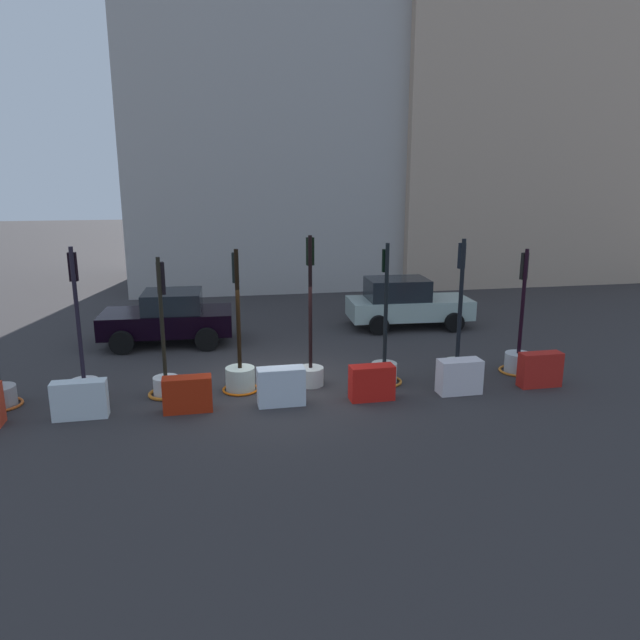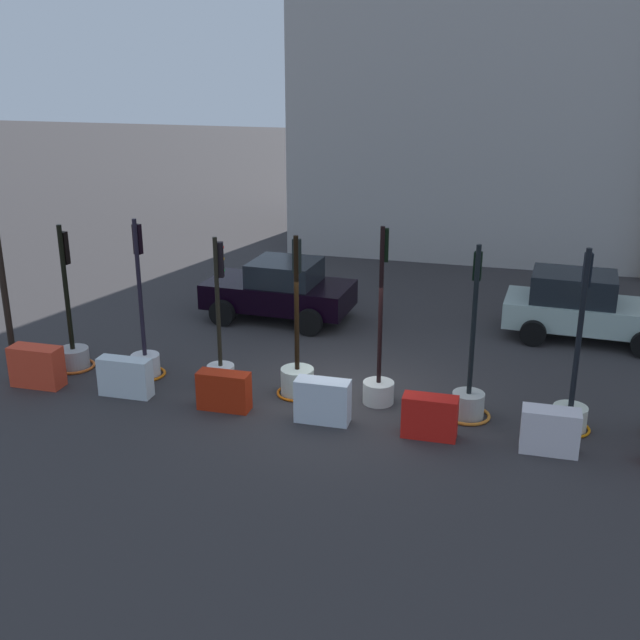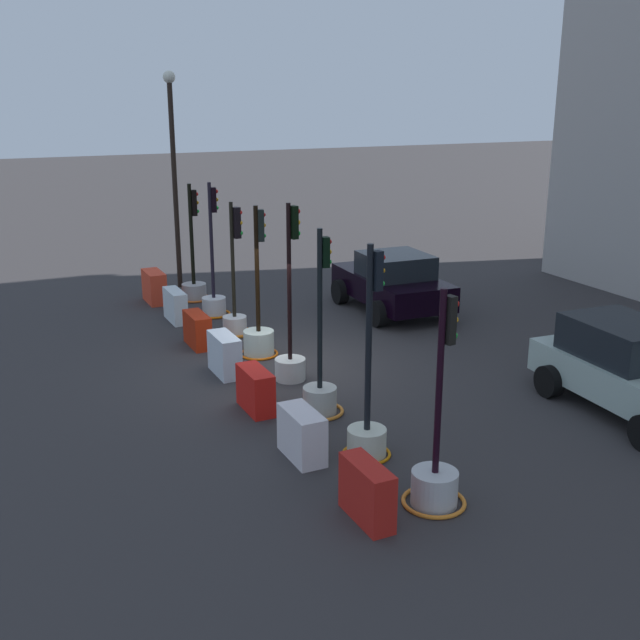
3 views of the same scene
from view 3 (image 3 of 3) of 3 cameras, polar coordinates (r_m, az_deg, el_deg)
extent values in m
plane|color=#312E2F|center=(17.01, -3.18, -3.47)|extent=(120.00, 120.00, 0.00)
cylinder|color=#ADA6A4|center=(22.65, -9.33, 2.10)|extent=(0.70, 0.70, 0.47)
cylinder|color=black|center=(22.29, -9.53, 6.27)|extent=(0.11, 0.11, 2.89)
cube|color=black|center=(22.20, -9.34, 8.58)|extent=(0.18, 0.16, 0.73)
sphere|color=red|center=(22.19, -9.16, 9.22)|extent=(0.11, 0.11, 0.11)
sphere|color=orange|center=(22.23, -9.13, 8.60)|extent=(0.11, 0.11, 0.11)
sphere|color=green|center=(22.26, -9.10, 7.98)|extent=(0.11, 0.11, 0.11)
torus|color=orange|center=(22.70, -9.31, 1.61)|extent=(0.93, 0.93, 0.06)
cylinder|color=silver|center=(20.97, -7.88, 1.02)|extent=(0.64, 0.64, 0.49)
cylinder|color=black|center=(20.56, -8.07, 5.82)|extent=(0.10, 0.10, 3.08)
cube|color=black|center=(20.43, -7.91, 8.83)|extent=(0.18, 0.15, 0.65)
sphere|color=red|center=(20.44, -7.73, 9.45)|extent=(0.11, 0.11, 0.11)
sphere|color=orange|center=(20.47, -7.71, 8.85)|extent=(0.11, 0.11, 0.11)
sphere|color=green|center=(20.50, -7.68, 8.26)|extent=(0.11, 0.11, 0.11)
torus|color=orange|center=(21.03, -7.85, 0.46)|extent=(0.88, 0.88, 0.06)
cylinder|color=silver|center=(19.28, -6.35, -0.38)|extent=(0.60, 0.60, 0.45)
cylinder|color=black|center=(18.87, -6.51, 4.42)|extent=(0.09, 0.09, 2.85)
cube|color=black|center=(18.70, -6.22, 7.19)|extent=(0.20, 0.19, 0.75)
sphere|color=red|center=(18.67, -5.95, 7.96)|extent=(0.11, 0.11, 0.11)
sphere|color=orange|center=(18.71, -5.93, 7.20)|extent=(0.11, 0.11, 0.11)
sphere|color=green|center=(18.76, -5.91, 6.45)|extent=(0.11, 0.11, 0.11)
torus|color=orange|center=(19.34, -6.33, -0.91)|extent=(0.86, 0.86, 0.08)
cylinder|color=silver|center=(17.68, -4.57, -1.71)|extent=(0.71, 0.71, 0.58)
cylinder|color=black|center=(17.21, -4.70, 3.75)|extent=(0.10, 0.10, 2.87)
cube|color=black|center=(17.08, -4.43, 7.01)|extent=(0.17, 0.16, 0.71)
sphere|color=red|center=(17.09, -4.21, 7.81)|extent=(0.09, 0.09, 0.09)
sphere|color=orange|center=(17.12, -4.19, 7.04)|extent=(0.09, 0.09, 0.09)
sphere|color=green|center=(17.16, -4.18, 6.26)|extent=(0.09, 0.09, 0.09)
torus|color=orange|center=(17.76, -4.55, -2.51)|extent=(0.89, 0.89, 0.06)
cylinder|color=silver|center=(16.19, -2.23, -3.66)|extent=(0.65, 0.65, 0.46)
cylinder|color=black|center=(15.64, -2.30, 2.75)|extent=(0.09, 0.09, 3.27)
cube|color=black|center=(15.41, -1.96, 7.26)|extent=(0.19, 0.15, 0.66)
sphere|color=red|center=(15.39, -1.68, 8.08)|extent=(0.11, 0.11, 0.11)
sphere|color=orange|center=(15.42, -1.67, 7.27)|extent=(0.11, 0.11, 0.11)
sphere|color=green|center=(15.46, -1.66, 6.46)|extent=(0.11, 0.11, 0.11)
cylinder|color=#BAB9AF|center=(14.53, -0.02, -5.97)|extent=(0.64, 0.64, 0.51)
cylinder|color=black|center=(13.95, -0.02, 0.72)|extent=(0.10, 0.10, 3.01)
cube|color=black|center=(13.75, 0.40, 5.06)|extent=(0.16, 0.14, 0.55)
sphere|color=red|center=(13.75, 0.69, 5.84)|extent=(0.10, 0.10, 0.10)
sphere|color=orange|center=(13.79, 0.68, 5.09)|extent=(0.10, 0.10, 0.10)
sphere|color=green|center=(13.83, 0.68, 4.34)|extent=(0.10, 0.10, 0.10)
torus|color=orange|center=(14.62, -0.02, -6.77)|extent=(0.92, 0.92, 0.07)
cylinder|color=silver|center=(12.95, 3.49, -9.05)|extent=(0.66, 0.66, 0.48)
cylinder|color=black|center=(12.28, 3.63, -1.48)|extent=(0.11, 0.11, 3.11)
cube|color=black|center=(12.02, 4.28, 3.66)|extent=(0.16, 0.16, 0.63)
sphere|color=red|center=(12.00, 4.68, 4.66)|extent=(0.09, 0.09, 0.09)
sphere|color=orange|center=(12.05, 4.66, 3.68)|extent=(0.09, 0.09, 0.09)
sphere|color=green|center=(12.10, 4.64, 2.71)|extent=(0.09, 0.09, 0.09)
torus|color=orange|center=(13.04, 3.47, -9.88)|extent=(0.82, 0.82, 0.05)
cylinder|color=silver|center=(11.65, 8.49, -12.22)|extent=(0.69, 0.69, 0.52)
cylinder|color=black|center=(10.95, 8.86, -4.68)|extent=(0.10, 0.10, 2.76)
cube|color=black|center=(10.70, 9.62, -0.01)|extent=(0.18, 0.15, 0.69)
sphere|color=red|center=(10.67, 10.05, 1.21)|extent=(0.10, 0.10, 0.10)
sphere|color=orange|center=(10.73, 9.99, 0.03)|extent=(0.10, 0.10, 0.10)
sphere|color=green|center=(10.80, 9.93, -1.14)|extent=(0.10, 0.10, 0.10)
torus|color=orange|center=(11.76, 8.45, -13.19)|extent=(0.96, 0.96, 0.06)
cube|color=red|center=(22.50, -12.21, 2.42)|extent=(1.13, 0.49, 0.90)
cube|color=silver|center=(20.54, -10.70, 1.05)|extent=(1.14, 0.38, 0.83)
cube|color=#AD220B|center=(18.43, -9.10, -0.74)|extent=(1.07, 0.42, 0.80)
cube|color=silver|center=(16.53, -7.10, -2.58)|extent=(1.08, 0.45, 0.88)
cube|color=red|center=(14.64, -4.81, -5.21)|extent=(1.04, 0.44, 0.82)
cube|color=silver|center=(12.78, -1.35, -8.50)|extent=(1.04, 0.48, 0.83)
cube|color=red|center=(11.08, 3.51, -12.66)|extent=(1.06, 0.38, 0.86)
cube|color=black|center=(21.19, 5.34, 2.49)|extent=(4.01, 2.04, 0.67)
cube|color=black|center=(20.87, 5.63, 4.09)|extent=(1.80, 1.73, 0.61)
cylinder|color=black|center=(20.74, 9.33, 1.06)|extent=(0.70, 0.31, 0.69)
cylinder|color=black|center=(19.78, 4.38, 0.47)|extent=(0.70, 0.31, 0.69)
cylinder|color=black|center=(22.77, 6.12, 2.60)|extent=(0.70, 0.31, 0.69)
cylinder|color=black|center=(21.91, 1.50, 2.13)|extent=(0.70, 0.31, 0.69)
cube|color=#A4BCB2|center=(15.52, 22.42, -4.23)|extent=(4.24, 1.95, 0.66)
cube|color=black|center=(15.61, 21.57, -1.36)|extent=(2.11, 1.64, 0.71)
cylinder|color=black|center=(17.12, 21.59, -3.40)|extent=(0.65, 0.31, 0.64)
cylinder|color=black|center=(15.93, 16.67, -4.38)|extent=(0.65, 0.31, 0.64)
cylinder|color=black|center=(23.71, -10.72, 9.59)|extent=(0.15, 0.15, 6.08)
sphere|color=silver|center=(23.54, -11.15, 17.30)|extent=(0.36, 0.36, 0.36)
camera|label=1|loc=(18.21, -51.15, 8.18)|focal=33.02mm
camera|label=2|loc=(14.16, -63.95, 11.65)|focal=43.06mm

